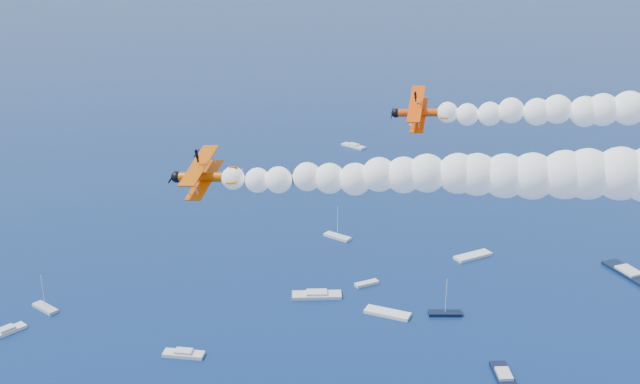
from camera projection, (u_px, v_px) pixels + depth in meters
The scene contains 4 objects.
biplane_lead at pixel (421, 113), 96.35m from camera, with size 6.98×7.83×4.71m, color #EA4604, non-canonical shape.
biplane_trail at pixel (207, 177), 85.81m from camera, with size 7.83×8.78×5.29m, color #D75404, non-canonical shape.
smoke_trail_trail at pixel (507, 175), 79.05m from camera, with size 61.01×23.77×11.33m, color white, non-canonical shape.
spectator_boats at pixel (470, 315), 169.40m from camera, with size 218.69×170.76×0.70m.
Camera 1 is at (39.63, -46.99, 83.44)m, focal length 44.60 mm.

